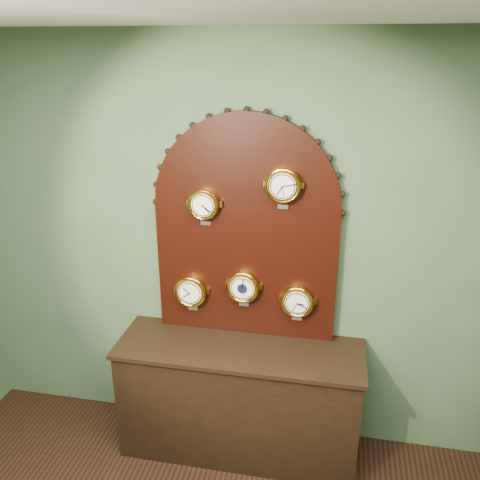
% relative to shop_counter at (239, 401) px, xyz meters
% --- Properties ---
extents(wall_back, '(4.00, 0.00, 4.00)m').
position_rel_shop_counter_xyz_m(wall_back, '(0.00, 0.27, 1.00)').
color(wall_back, '#405C3F').
rests_on(wall_back, ground).
extents(shop_counter, '(1.60, 0.50, 0.80)m').
position_rel_shop_counter_xyz_m(shop_counter, '(0.00, 0.00, 0.00)').
color(shop_counter, black).
rests_on(shop_counter, ground_plane).
extents(display_board, '(1.26, 0.06, 1.53)m').
position_rel_shop_counter_xyz_m(display_board, '(0.00, 0.22, 1.23)').
color(display_board, black).
rests_on(display_board, shop_counter).
extents(roman_clock, '(0.20, 0.08, 0.25)m').
position_rel_shop_counter_xyz_m(roman_clock, '(-0.26, 0.15, 1.35)').
color(roman_clock, gold).
rests_on(roman_clock, display_board).
extents(arabic_clock, '(0.22, 0.08, 0.27)m').
position_rel_shop_counter_xyz_m(arabic_clock, '(0.24, 0.15, 1.50)').
color(arabic_clock, gold).
rests_on(arabic_clock, display_board).
extents(hygrometer, '(0.22, 0.08, 0.27)m').
position_rel_shop_counter_xyz_m(hygrometer, '(-0.37, 0.15, 0.73)').
color(hygrometer, gold).
rests_on(hygrometer, display_board).
extents(barometer, '(0.22, 0.08, 0.27)m').
position_rel_shop_counter_xyz_m(barometer, '(-0.01, 0.15, 0.80)').
color(barometer, gold).
rests_on(barometer, display_board).
extents(tide_clock, '(0.22, 0.08, 0.27)m').
position_rel_shop_counter_xyz_m(tide_clock, '(0.36, 0.15, 0.73)').
color(tide_clock, gold).
rests_on(tide_clock, display_board).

